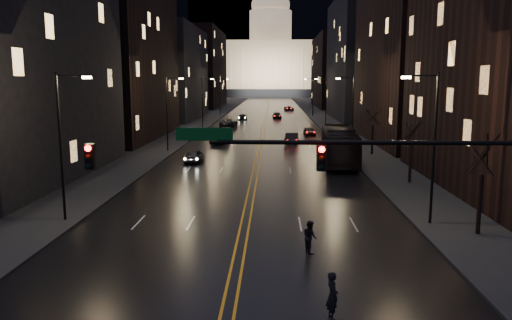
# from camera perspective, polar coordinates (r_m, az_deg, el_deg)

# --- Properties ---
(ground) EXTENTS (900.00, 900.00, 0.00)m
(ground) POSITION_cam_1_polar(r_m,az_deg,el_deg) (20.90, -2.81, -15.05)
(ground) COLOR black
(ground) RESTS_ON ground
(road) EXTENTS (20.00, 320.00, 0.02)m
(road) POSITION_cam_1_polar(r_m,az_deg,el_deg) (149.25, 1.34, 5.87)
(road) COLOR black
(road) RESTS_ON ground
(sidewalk_left) EXTENTS (8.00, 320.00, 0.16)m
(sidewalk_left) POSITION_cam_1_polar(r_m,az_deg,el_deg) (150.05, -4.04, 5.89)
(sidewalk_left) COLOR black
(sidewalk_left) RESTS_ON ground
(sidewalk_right) EXTENTS (8.00, 320.00, 0.16)m
(sidewalk_right) POSITION_cam_1_polar(r_m,az_deg,el_deg) (149.75, 6.73, 5.85)
(sidewalk_right) COLOR black
(sidewalk_right) RESTS_ON ground
(center_line) EXTENTS (0.62, 320.00, 0.01)m
(center_line) POSITION_cam_1_polar(r_m,az_deg,el_deg) (149.25, 1.34, 5.88)
(center_line) COLOR orange
(center_line) RESTS_ON road
(building_left_mid) EXTENTS (12.00, 30.00, 28.00)m
(building_left_mid) POSITION_cam_1_polar(r_m,az_deg,el_deg) (76.62, -15.63, 12.90)
(building_left_mid) COLOR black
(building_left_mid) RESTS_ON ground
(building_left_far) EXTENTS (12.00, 34.00, 20.00)m
(building_left_far) POSITION_cam_1_polar(r_m,az_deg,el_deg) (113.29, -9.70, 9.76)
(building_left_far) COLOR black
(building_left_far) RESTS_ON ground
(building_left_dist) EXTENTS (12.00, 40.00, 24.00)m
(building_left_dist) POSITION_cam_1_polar(r_m,az_deg,el_deg) (160.64, -6.24, 10.33)
(building_left_dist) COLOR black
(building_left_dist) RESTS_ON ground
(building_right_tall) EXTENTS (12.00, 30.00, 38.00)m
(building_right_tall) POSITION_cam_1_polar(r_m,az_deg,el_deg) (72.41, 18.27, 17.00)
(building_right_tall) COLOR black
(building_right_tall) RESTS_ON ground
(building_right_mid) EXTENTS (12.00, 34.00, 26.00)m
(building_right_mid) POSITION_cam_1_polar(r_m,az_deg,el_deg) (112.76, 12.09, 11.21)
(building_right_mid) COLOR black
(building_right_mid) RESTS_ON ground
(building_right_dist) EXTENTS (12.00, 40.00, 22.00)m
(building_right_dist) POSITION_cam_1_polar(r_m,az_deg,el_deg) (160.19, 9.05, 9.92)
(building_right_dist) COLOR black
(building_right_dist) RESTS_ON ground
(mountain_ridge) EXTENTS (520.00, 60.00, 130.00)m
(mountain_ridge) POSITION_cam_1_polar(r_m,az_deg,el_deg) (404.79, 7.73, 17.09)
(mountain_ridge) COLOR black
(mountain_ridge) RESTS_ON ground
(capitol) EXTENTS (90.00, 50.00, 58.50)m
(capitol) POSITION_cam_1_polar(r_m,az_deg,el_deg) (269.14, 1.65, 10.98)
(capitol) COLOR black
(capitol) RESTS_ON ground
(traffic_signal) EXTENTS (17.29, 0.45, 7.00)m
(traffic_signal) POSITION_cam_1_polar(r_m,az_deg,el_deg) (19.77, 14.39, -1.23)
(traffic_signal) COLOR black
(traffic_signal) RESTS_ON ground
(streetlamp_right_near) EXTENTS (2.13, 0.25, 9.00)m
(streetlamp_right_near) POSITION_cam_1_polar(r_m,az_deg,el_deg) (30.61, 19.40, 2.10)
(streetlamp_right_near) COLOR black
(streetlamp_right_near) RESTS_ON ground
(streetlamp_left_near) EXTENTS (2.13, 0.25, 9.00)m
(streetlamp_left_near) POSITION_cam_1_polar(r_m,az_deg,el_deg) (31.75, -21.16, 2.24)
(streetlamp_left_near) COLOR black
(streetlamp_left_near) RESTS_ON ground
(streetlamp_right_mid) EXTENTS (2.13, 0.25, 9.00)m
(streetlamp_right_mid) POSITION_cam_1_polar(r_m,az_deg,el_deg) (59.80, 10.84, 5.66)
(streetlamp_right_mid) COLOR black
(streetlamp_right_mid) RESTS_ON ground
(streetlamp_left_mid) EXTENTS (2.13, 0.25, 9.00)m
(streetlamp_left_mid) POSITION_cam_1_polar(r_m,az_deg,el_deg) (60.40, -9.99, 5.72)
(streetlamp_left_mid) COLOR black
(streetlamp_left_mid) RESTS_ON ground
(streetlamp_right_far) EXTENTS (2.13, 0.25, 9.00)m
(streetlamp_right_far) POSITION_cam_1_polar(r_m,az_deg,el_deg) (89.53, 7.90, 6.84)
(streetlamp_right_far) COLOR black
(streetlamp_right_far) RESTS_ON ground
(streetlamp_left_far) EXTENTS (2.13, 0.25, 9.00)m
(streetlamp_left_far) POSITION_cam_1_polar(r_m,az_deg,el_deg) (89.93, -6.04, 6.89)
(streetlamp_left_far) COLOR black
(streetlamp_left_far) RESTS_ON ground
(streetlamp_right_dist) EXTENTS (2.13, 0.25, 9.00)m
(streetlamp_right_dist) POSITION_cam_1_polar(r_m,az_deg,el_deg) (119.40, 6.43, 7.43)
(streetlamp_right_dist) COLOR black
(streetlamp_right_dist) RESTS_ON ground
(streetlamp_left_dist) EXTENTS (2.13, 0.25, 9.00)m
(streetlamp_left_dist) POSITION_cam_1_polar(r_m,az_deg,el_deg) (119.70, -4.04, 7.47)
(streetlamp_left_dist) COLOR black
(streetlamp_left_dist) RESTS_ON ground
(tree_right_near) EXTENTS (2.40, 2.40, 6.65)m
(tree_right_near) POSITION_cam_1_polar(r_m,az_deg,el_deg) (29.56, 24.54, 0.47)
(tree_right_near) COLOR black
(tree_right_near) RESTS_ON ground
(tree_right_mid) EXTENTS (2.40, 2.40, 6.65)m
(tree_right_mid) POSITION_cam_1_polar(r_m,az_deg,el_deg) (42.73, 17.40, 3.31)
(tree_right_mid) COLOR black
(tree_right_mid) RESTS_ON ground
(tree_right_far) EXTENTS (2.40, 2.40, 6.65)m
(tree_right_far) POSITION_cam_1_polar(r_m,az_deg,el_deg) (58.26, 13.25, 4.94)
(tree_right_far) COLOR black
(tree_right_far) RESTS_ON ground
(bus) EXTENTS (3.98, 13.68, 3.76)m
(bus) POSITION_cam_1_polar(r_m,az_deg,el_deg) (52.32, 9.49, 1.69)
(bus) COLOR black
(bus) RESTS_ON ground
(oncoming_car_a) EXTENTS (1.79, 4.18, 1.41)m
(oncoming_car_a) POSITION_cam_1_polar(r_m,az_deg,el_deg) (52.55, -7.09, 0.48)
(oncoming_car_a) COLOR black
(oncoming_car_a) RESTS_ON ground
(oncoming_car_b) EXTENTS (2.23, 5.33, 1.71)m
(oncoming_car_b) POSITION_cam_1_polar(r_m,az_deg,el_deg) (68.09, -4.19, 2.63)
(oncoming_car_b) COLOR black
(oncoming_car_b) RESTS_ON ground
(oncoming_car_c) EXTENTS (3.16, 5.84, 1.56)m
(oncoming_car_c) POSITION_cam_1_polar(r_m,az_deg,el_deg) (91.50, -3.14, 4.26)
(oncoming_car_c) COLOR black
(oncoming_car_c) RESTS_ON ground
(oncoming_car_d) EXTENTS (2.34, 4.73, 1.32)m
(oncoming_car_d) POSITION_cam_1_polar(r_m,az_deg,el_deg) (107.17, -1.55, 4.93)
(oncoming_car_d) COLOR black
(oncoming_car_d) RESTS_ON ground
(receding_car_a) EXTENTS (2.09, 4.57, 1.45)m
(receding_car_a) POSITION_cam_1_polar(r_m,az_deg,el_deg) (67.59, 4.06, 2.47)
(receding_car_a) COLOR black
(receding_car_a) RESTS_ON ground
(receding_car_b) EXTENTS (1.89, 4.11, 1.37)m
(receding_car_b) POSITION_cam_1_polar(r_m,az_deg,el_deg) (77.67, 6.15, 3.28)
(receding_car_b) COLOR black
(receding_car_b) RESTS_ON ground
(receding_car_c) EXTENTS (2.14, 4.72, 1.34)m
(receding_car_c) POSITION_cam_1_polar(r_m,az_deg,el_deg) (111.50, 2.41, 5.09)
(receding_car_c) COLOR black
(receding_car_c) RESTS_ON ground
(receding_car_d) EXTENTS (2.78, 4.93, 1.30)m
(receding_car_d) POSITION_cam_1_polar(r_m,az_deg,el_deg) (140.51, 3.78, 5.91)
(receding_car_d) COLOR black
(receding_car_d) RESTS_ON ground
(pedestrian_a) EXTENTS (0.58, 0.74, 1.79)m
(pedestrian_a) POSITION_cam_1_polar(r_m,az_deg,el_deg) (18.77, 8.72, -15.08)
(pedestrian_a) COLOR black
(pedestrian_a) RESTS_ON ground
(pedestrian_b) EXTENTS (0.70, 0.91, 1.66)m
(pedestrian_b) POSITION_cam_1_polar(r_m,az_deg,el_deg) (25.28, 6.20, -8.72)
(pedestrian_b) COLOR black
(pedestrian_b) RESTS_ON ground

